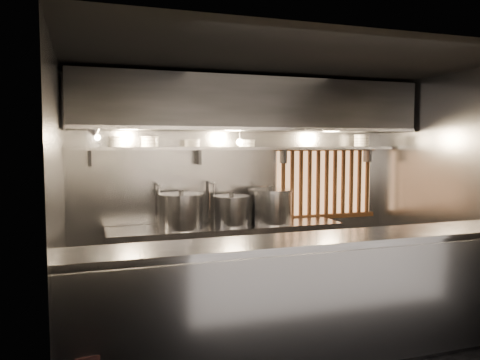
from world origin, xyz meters
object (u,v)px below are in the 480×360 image
heat_lamp (95,132)px  stock_pot_left (181,211)px  pendant_bulb (240,142)px  stock_pot_mid (270,206)px  stock_pot_right (232,210)px

heat_lamp → stock_pot_left: (1.00, 0.23, -0.95)m
heat_lamp → pendant_bulb: bearing=11.0°
stock_pot_left → stock_pot_mid: (1.20, 0.04, 0.01)m
heat_lamp → stock_pot_mid: size_ratio=0.50×
stock_pot_right → heat_lamp: bearing=-171.5°
heat_lamp → stock_pot_left: heat_lamp is taller
heat_lamp → stock_pot_right: heat_lamp is taller
heat_lamp → pendant_bulb: (1.80, 0.35, -0.11)m
pendant_bulb → stock_pot_mid: 0.93m
pendant_bulb → stock_pot_right: 0.89m
stock_pot_right → pendant_bulb: bearing=35.8°
pendant_bulb → stock_pot_right: size_ratio=0.29×
stock_pot_mid → stock_pot_right: 0.54m
stock_pot_left → stock_pot_mid: 1.20m
pendant_bulb → stock_pot_right: (-0.14, -0.10, -0.87)m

